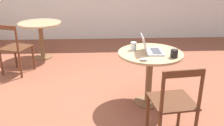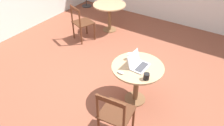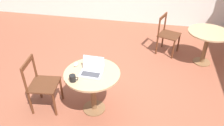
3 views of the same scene
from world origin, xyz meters
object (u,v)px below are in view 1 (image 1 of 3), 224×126
object	(u,v)px
cafe_table_near	(150,63)
chair_mid_left	(14,49)
laptop	(151,49)
mouse	(144,59)
chair_near_left	(174,104)
cafe_table_mid	(40,30)
drinking_glass	(134,46)
mug	(174,53)

from	to	relation	value
cafe_table_near	chair_mid_left	bearing A→B (deg)	61.77
laptop	chair_mid_left	bearing A→B (deg)	61.78
chair_mid_left	mouse	size ratio (longest dim) A/B	8.80
chair_near_left	chair_mid_left	distance (m)	2.92
cafe_table_mid	drinking_glass	bearing A→B (deg)	-138.42
chair_near_left	laptop	bearing A→B (deg)	6.56
chair_near_left	chair_mid_left	xyz separation A→B (m)	(1.93, 2.19, 0.00)
cafe_table_mid	mouse	distance (m)	2.77
cafe_table_mid	laptop	bearing A→B (deg)	-136.48
cafe_table_near	laptop	world-z (taller)	laptop
mouse	drinking_glass	xyz separation A→B (m)	(0.39, 0.07, 0.04)
mug	chair_near_left	bearing A→B (deg)	166.33
cafe_table_near	mug	bearing A→B (deg)	-129.73
cafe_table_near	cafe_table_mid	xyz separation A→B (m)	(1.91, 1.81, 0.00)
drinking_glass	laptop	bearing A→B (deg)	-115.84
cafe_table_near	mouse	xyz separation A→B (m)	(-0.29, 0.14, 0.16)
chair_near_left	cafe_table_mid	bearing A→B (deg)	35.10
mouse	laptop	bearing A→B (deg)	-26.03
cafe_table_near	chair_mid_left	size ratio (longest dim) A/B	0.94
cafe_table_mid	chair_near_left	size ratio (longest dim) A/B	0.94
mouse	mug	world-z (taller)	mug
chair_mid_left	mug	xyz separation A→B (m)	(-1.33, -2.34, 0.33)
cafe_table_near	laptop	distance (m)	0.19
mouse	mug	xyz separation A→B (m)	(0.09, -0.38, 0.03)
cafe_table_mid	drinking_glass	xyz separation A→B (m)	(-1.81, -1.61, 0.20)
chair_mid_left	drinking_glass	world-z (taller)	chair_mid_left
drinking_glass	chair_mid_left	bearing A→B (deg)	61.52
mouse	cafe_table_near	bearing A→B (deg)	-25.27
chair_mid_left	cafe_table_mid	bearing A→B (deg)	-19.75
laptop	cafe_table_near	bearing A→B (deg)	69.86
cafe_table_mid	laptop	distance (m)	2.64
laptop	drinking_glass	bearing A→B (deg)	64.16
mug	laptop	bearing A→B (deg)	50.01
cafe_table_mid	mouse	size ratio (longest dim) A/B	8.30
mouse	drinking_glass	size ratio (longest dim) A/B	0.93
laptop	mug	xyz separation A→B (m)	(-0.20, -0.24, 0.00)
drinking_glass	mug	bearing A→B (deg)	-123.95
chair_mid_left	drinking_glass	xyz separation A→B (m)	(-1.02, -1.89, 0.33)
chair_near_left	mouse	bearing A→B (deg)	24.78
cafe_table_near	mouse	distance (m)	0.36
chair_mid_left	chair_near_left	bearing A→B (deg)	-131.37
laptop	drinking_glass	distance (m)	0.23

